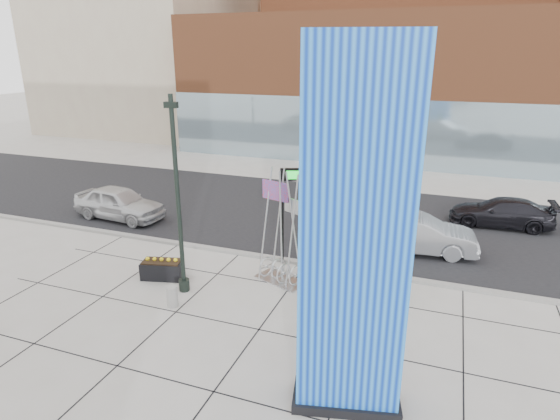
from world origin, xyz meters
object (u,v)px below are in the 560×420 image
(blue_pylon, at_px, (354,247))
(car_silver_mid, at_px, (417,234))
(lamp_post, at_px, (179,216))
(overhead_street_sign, at_px, (299,184))
(public_art_sculpture, at_px, (281,253))
(car_white_west, at_px, (119,203))
(concrete_bollard, at_px, (172,296))

(blue_pylon, height_order, car_silver_mid, blue_pylon)
(lamp_post, xyz_separation_m, overhead_street_sign, (3.25, 3.38, 0.57))
(car_silver_mid, bearing_deg, public_art_sculpture, 128.90)
(public_art_sculpture, height_order, car_white_west, public_art_sculpture)
(blue_pylon, relative_size, lamp_post, 1.24)
(blue_pylon, height_order, public_art_sculpture, blue_pylon)
(public_art_sculpture, xyz_separation_m, overhead_street_sign, (0.20, 1.47, 2.28))
(blue_pylon, height_order, concrete_bollard, blue_pylon)
(public_art_sculpture, height_order, concrete_bollard, public_art_sculpture)
(blue_pylon, distance_m, car_white_west, 17.04)
(public_art_sculpture, relative_size, overhead_street_sign, 1.10)
(lamp_post, distance_m, overhead_street_sign, 4.72)
(blue_pylon, xyz_separation_m, car_silver_mid, (0.80, 10.10, -3.36))
(blue_pylon, relative_size, concrete_bollard, 11.84)
(public_art_sculpture, relative_size, car_white_west, 0.89)
(lamp_post, distance_m, public_art_sculpture, 3.98)
(car_silver_mid, bearing_deg, lamp_post, 124.23)
(lamp_post, distance_m, car_white_west, 9.30)
(concrete_bollard, xyz_separation_m, car_silver_mid, (7.37, 7.56, 0.46))
(car_white_west, bearing_deg, blue_pylon, -118.79)
(overhead_street_sign, bearing_deg, car_silver_mid, 14.12)
(concrete_bollard, bearing_deg, car_white_west, 137.86)
(public_art_sculpture, distance_m, car_silver_mid, 6.43)
(car_white_west, bearing_deg, public_art_sculpture, -105.08)
(public_art_sculpture, bearing_deg, concrete_bollard, -112.28)
(concrete_bollard, bearing_deg, public_art_sculpture, 46.65)
(overhead_street_sign, distance_m, car_white_west, 10.95)
(concrete_bollard, xyz_separation_m, car_white_west, (-7.37, 6.67, 0.47))
(concrete_bollard, distance_m, car_silver_mid, 10.57)
(concrete_bollard, height_order, overhead_street_sign, overhead_street_sign)
(lamp_post, xyz_separation_m, car_white_west, (-7.17, 5.57, -2.02))
(blue_pylon, distance_m, lamp_post, 7.80)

